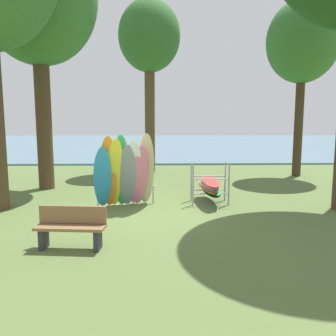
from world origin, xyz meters
TOP-DOWN VIEW (x-y plane):
  - ground_plane at (0.00, 0.00)m, footprint 80.00×80.00m
  - lake_water at (0.00, 28.27)m, footprint 80.00×36.00m
  - tree_far_left_back at (6.92, 6.29)m, footprint 3.19×3.19m
  - tree_far_right_back at (0.05, 8.06)m, footprint 3.02×3.02m
  - leaning_board_pile at (-0.51, 0.58)m, footprint 1.88×1.27m
  - board_storage_rack at (2.10, 1.12)m, footprint 1.15×2.12m
  - park_bench at (-1.28, -2.68)m, footprint 1.43×0.54m

SIDE VIEW (x-z plane):
  - ground_plane at x=0.00m, z-range 0.00..0.00m
  - lake_water at x=0.00m, z-range 0.00..0.10m
  - park_bench at x=-1.28m, z-range 0.03..0.88m
  - board_storage_rack at x=2.10m, z-range -0.07..1.18m
  - leaning_board_pile at x=-0.51m, z-range -0.09..2.14m
  - tree_far_left_back at x=6.92m, z-range 2.04..9.94m
  - tree_far_right_back at x=0.05m, z-range 2.29..10.69m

